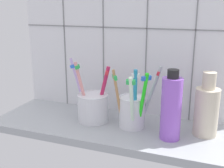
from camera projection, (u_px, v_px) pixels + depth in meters
counter_slab at (111, 128)px, 77.12cm from camera, size 64.00×22.00×2.00cm
tile_wall_back at (125, 43)px, 82.08cm from camera, size 64.00×2.20×45.00cm
toothbrush_cup_left at (93, 106)px, 78.64cm from camera, size 12.25×8.47×16.85cm
toothbrush_cup_right at (133, 109)px, 74.23cm from camera, size 12.23×11.41×16.59cm
ceramic_vase at (206, 109)px, 69.52cm from camera, size 5.82×5.82×15.88cm
soap_bottle at (171, 108)px, 67.20cm from camera, size 4.86×4.86×16.98cm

